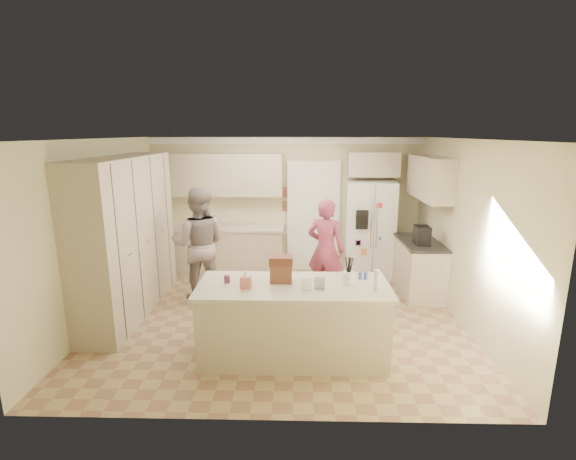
{
  "coord_description": "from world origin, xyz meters",
  "views": [
    {
      "loc": [
        0.25,
        -5.76,
        2.69
      ],
      "look_at": [
        0.1,
        0.35,
        1.25
      ],
      "focal_mm": 26.0,
      "sensor_mm": 36.0,
      "label": 1
    }
  ],
  "objects_px": {
    "tissue_box": "(246,282)",
    "island_base": "(293,322)",
    "coffee_maker": "(422,235)",
    "utensil_crock": "(348,278)",
    "teen_girl": "(326,250)",
    "teen_boy": "(199,244)",
    "dollhouse_body": "(281,273)",
    "refrigerator": "(370,229)"
  },
  "relations": [
    {
      "from": "dollhouse_body",
      "to": "teen_boy",
      "type": "distance_m",
      "value": 2.18
    },
    {
      "from": "teen_boy",
      "to": "teen_girl",
      "type": "distance_m",
      "value": 2.04
    },
    {
      "from": "coffee_maker",
      "to": "refrigerator",
      "type": "bearing_deg",
      "value": 117.8
    },
    {
      "from": "utensil_crock",
      "to": "teen_girl",
      "type": "distance_m",
      "value": 1.81
    },
    {
      "from": "island_base",
      "to": "teen_girl",
      "type": "bearing_deg",
      "value": 74.82
    },
    {
      "from": "coffee_maker",
      "to": "teen_boy",
      "type": "height_order",
      "value": "teen_boy"
    },
    {
      "from": "tissue_box",
      "to": "teen_boy",
      "type": "xyz_separation_m",
      "value": [
        -0.99,
        1.88,
        -0.07
      ]
    },
    {
      "from": "island_base",
      "to": "teen_boy",
      "type": "height_order",
      "value": "teen_boy"
    },
    {
      "from": "coffee_maker",
      "to": "island_base",
      "type": "height_order",
      "value": "coffee_maker"
    },
    {
      "from": "utensil_crock",
      "to": "teen_boy",
      "type": "relative_size",
      "value": 0.08
    },
    {
      "from": "tissue_box",
      "to": "refrigerator",
      "type": "bearing_deg",
      "value": 58.18
    },
    {
      "from": "dollhouse_body",
      "to": "teen_boy",
      "type": "bearing_deg",
      "value": 129.62
    },
    {
      "from": "island_base",
      "to": "dollhouse_body",
      "type": "xyz_separation_m",
      "value": [
        -0.15,
        0.1,
        0.6
      ]
    },
    {
      "from": "coffee_maker",
      "to": "dollhouse_body",
      "type": "xyz_separation_m",
      "value": [
        -2.2,
        -1.8,
        -0.03
      ]
    },
    {
      "from": "refrigerator",
      "to": "island_base",
      "type": "distance_m",
      "value": 3.43
    },
    {
      "from": "teen_boy",
      "to": "teen_girl",
      "type": "relative_size",
      "value": 1.11
    },
    {
      "from": "utensil_crock",
      "to": "teen_boy",
      "type": "bearing_deg",
      "value": 141.7
    },
    {
      "from": "dollhouse_body",
      "to": "tissue_box",
      "type": "bearing_deg",
      "value": -153.43
    },
    {
      "from": "island_base",
      "to": "teen_boy",
      "type": "relative_size",
      "value": 1.19
    },
    {
      "from": "utensil_crock",
      "to": "dollhouse_body",
      "type": "bearing_deg",
      "value": 176.42
    },
    {
      "from": "utensil_crock",
      "to": "island_base",
      "type": "bearing_deg",
      "value": -175.6
    },
    {
      "from": "island_base",
      "to": "teen_boy",
      "type": "xyz_separation_m",
      "value": [
        -1.54,
        1.78,
        0.49
      ]
    },
    {
      "from": "refrigerator",
      "to": "tissue_box",
      "type": "distance_m",
      "value": 3.75
    },
    {
      "from": "refrigerator",
      "to": "teen_boy",
      "type": "relative_size",
      "value": 0.97
    },
    {
      "from": "refrigerator",
      "to": "utensil_crock",
      "type": "xyz_separation_m",
      "value": [
        -0.78,
        -3.03,
        0.1
      ]
    },
    {
      "from": "dollhouse_body",
      "to": "teen_girl",
      "type": "relative_size",
      "value": 0.16
    },
    {
      "from": "island_base",
      "to": "utensil_crock",
      "type": "height_order",
      "value": "utensil_crock"
    },
    {
      "from": "refrigerator",
      "to": "teen_girl",
      "type": "distance_m",
      "value": 1.55
    },
    {
      "from": "refrigerator",
      "to": "teen_girl",
      "type": "height_order",
      "value": "refrigerator"
    },
    {
      "from": "island_base",
      "to": "teen_girl",
      "type": "height_order",
      "value": "teen_girl"
    },
    {
      "from": "tissue_box",
      "to": "island_base",
      "type": "bearing_deg",
      "value": 10.3
    },
    {
      "from": "teen_boy",
      "to": "refrigerator",
      "type": "bearing_deg",
      "value": -159.89
    },
    {
      "from": "coffee_maker",
      "to": "dollhouse_body",
      "type": "relative_size",
      "value": 1.15
    },
    {
      "from": "refrigerator",
      "to": "teen_girl",
      "type": "bearing_deg",
      "value": -119.91
    },
    {
      "from": "coffee_maker",
      "to": "utensil_crock",
      "type": "height_order",
      "value": "coffee_maker"
    },
    {
      "from": "teen_girl",
      "to": "utensil_crock",
      "type": "bearing_deg",
      "value": 116.19
    },
    {
      "from": "tissue_box",
      "to": "teen_boy",
      "type": "height_order",
      "value": "teen_boy"
    },
    {
      "from": "refrigerator",
      "to": "dollhouse_body",
      "type": "bearing_deg",
      "value": -111.04
    },
    {
      "from": "coffee_maker",
      "to": "teen_girl",
      "type": "xyz_separation_m",
      "value": [
        -1.55,
        -0.06,
        -0.23
      ]
    },
    {
      "from": "utensil_crock",
      "to": "dollhouse_body",
      "type": "distance_m",
      "value": 0.8
    },
    {
      "from": "refrigerator",
      "to": "island_base",
      "type": "xyz_separation_m",
      "value": [
        -1.43,
        -3.08,
        -0.46
      ]
    },
    {
      "from": "coffee_maker",
      "to": "teen_boy",
      "type": "distance_m",
      "value": 3.6
    }
  ]
}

